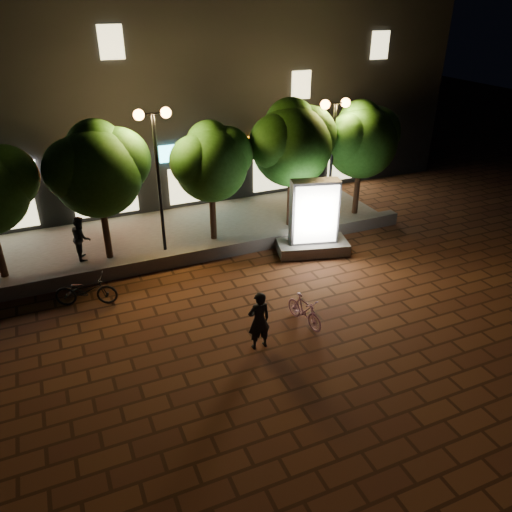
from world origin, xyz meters
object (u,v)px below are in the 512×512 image
tree_mid (211,160)px  street_lamp_left (155,145)px  tree_far_right (362,137)px  tree_right (293,141)px  rider (259,321)px  scooter_parked (86,290)px  street_lamp_right (334,130)px  scooter_pink (304,310)px  pedestrian (81,238)px  ad_kiosk (313,224)px  tree_left (98,167)px

tree_mid → street_lamp_left: 2.22m
tree_far_right → street_lamp_left: size_ratio=0.92×
tree_right → rider: tree_right is taller
tree_right → tree_far_right: (3.20, -0.00, -0.20)m
tree_right → scooter_parked: tree_right is taller
tree_mid → tree_far_right: (6.50, 0.00, 0.15)m
street_lamp_right → tree_right: bearing=170.9°
tree_right → scooter_pink: bearing=-113.3°
street_lamp_left → pedestrian: bearing=170.0°
rider → scooter_parked: rider is taller
tree_far_right → ad_kiosk: tree_far_right is taller
tree_far_right → scooter_parked: bearing=-166.2°
tree_right → street_lamp_left: bearing=-177.2°
street_lamp_left → ad_kiosk: size_ratio=1.83×
tree_left → tree_far_right: 10.50m
rider → scooter_parked: 5.73m
tree_left → pedestrian: size_ratio=3.05×
tree_right → tree_far_right: tree_right is taller
tree_left → rider: 7.92m
street_lamp_left → street_lamp_right: 7.00m
rider → ad_kiosk: bearing=-134.2°
scooter_pink → pedestrian: bearing=118.1°
rider → tree_mid: bearing=-100.6°
tree_mid → pedestrian: size_ratio=2.81×
tree_far_right → pedestrian: bearing=178.8°
tree_left → street_lamp_right: 8.96m
ad_kiosk → tree_right: bearing=82.7°
tree_mid → tree_far_right: bearing=0.0°
tree_left → scooter_parked: bearing=-112.0°
tree_left → rider: size_ratio=2.82×
street_lamp_right → scooter_pink: bearing=-125.6°
tree_far_right → street_lamp_left: (-8.55, -0.26, 0.66)m
tree_far_right → tree_right: bearing=180.0°
tree_right → ad_kiosk: tree_right is taller
tree_left → tree_far_right: (10.50, -0.00, -0.08)m
street_lamp_left → scooter_pink: street_lamp_left is taller
street_lamp_right → scooter_pink: 8.33m
street_lamp_right → ad_kiosk: bearing=-131.5°
scooter_parked → pedestrian: (0.25, 3.11, 0.39)m
tree_left → scooter_pink: bearing=-54.8°
scooter_pink → tree_right: bearing=55.6°
scooter_pink → rider: 1.77m
ad_kiosk → scooter_pink: bearing=-121.9°
scooter_pink → pedestrian: 8.61m
tree_mid → street_lamp_right: (4.95, -0.26, 0.68)m
ad_kiosk → pedestrian: size_ratio=1.77×
tree_right → tree_far_right: bearing=-0.0°
rider → scooter_parked: size_ratio=0.92×
tree_far_right → scooter_pink: bearing=-132.9°
tree_left → scooter_parked: (-1.16, -2.86, -2.95)m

